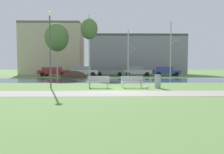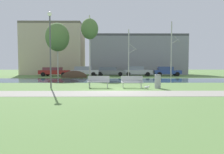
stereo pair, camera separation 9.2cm
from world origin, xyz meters
The scene contains 20 objects.
ground_plane centered at (0.00, 10.00, 0.00)m, with size 120.00×120.00×0.00m, color #5B7F42.
paved_path_strip centered at (0.00, -1.93, 0.01)m, with size 60.00×2.43×0.01m, color gray.
river_band centered at (0.00, 8.89, 0.00)m, with size 80.00×6.73×0.01m, color #2D475B.
soil_mound centered at (-5.30, 14.03, 0.00)m, with size 3.55×2.64×1.89m, color #423021.
bench_left centered at (-1.22, 1.07, 0.47)m, with size 1.62×0.62×0.87m.
bench_right centered at (1.23, 1.07, 0.47)m, with size 1.62×0.61×0.87m.
trash_bin centered at (3.06, 0.83, 0.51)m, with size 0.47×0.47×0.99m.
seagull centered at (2.20, 0.35, 0.13)m, with size 0.43×0.16×0.26m.
streetlamp centered at (-4.71, 1.10, 3.66)m, with size 0.32×0.32×5.51m.
birch_far_left centered at (-7.52, 14.05, 5.48)m, with size 3.19×3.19×7.40m.
birch_left centered at (-3.16, 14.13, 6.59)m, with size 2.34×2.34×8.50m.
birch_center_left centered at (2.23, 14.36, 3.34)m, with size 1.20×2.08×6.61m.
birch_center centered at (8.07, 14.16, 3.89)m, with size 1.29×2.21×7.66m.
parked_van_nearest_red centered at (-9.03, 17.83, 0.74)m, with size 4.87×2.27×1.37m.
parked_sedan_second_white centered at (-4.39, 18.21, 0.79)m, with size 4.45×2.24×1.51m.
parked_hatch_third_grey centered at (-0.42, 18.63, 0.75)m, with size 4.88×2.20×1.40m.
parked_wagon_fourth_silver centered at (3.93, 18.57, 0.81)m, with size 4.65×2.32×1.54m.
parked_suv_fifth_blue centered at (8.66, 18.46, 0.77)m, with size 4.24×2.18×1.47m.
building_beige_block centered at (-10.88, 24.66, 4.66)m, with size 10.72×6.59×9.32m.
building_grey_warehouse centered at (4.81, 25.08, 3.63)m, with size 17.37×6.33×7.27m.
Camera 2 is at (-0.37, -13.64, 1.63)m, focal length 32.37 mm.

